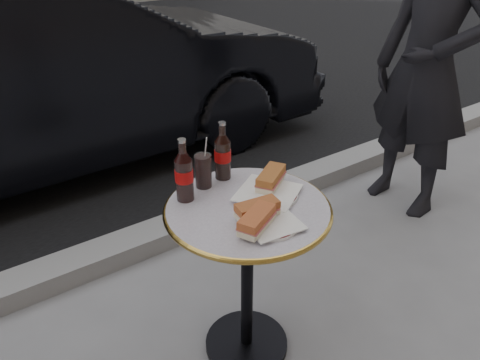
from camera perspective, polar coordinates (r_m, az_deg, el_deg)
ground at (r=2.20m, az=0.79°, el=-19.47°), size 80.00×80.00×0.00m
asphalt_road at (r=6.44m, az=-26.69°, el=11.55°), size 40.00×8.00×0.00m
curb at (r=2.76m, az=-10.25°, el=-6.80°), size 40.00×0.20×0.12m
bistro_table at (r=1.94m, az=0.87°, el=-12.35°), size 0.62×0.62×0.73m
plate_left at (r=1.62m, az=3.75°, el=-5.35°), size 0.24×0.24×0.01m
plate_right at (r=1.78m, az=3.39°, el=-1.74°), size 0.30×0.30×0.01m
sandwich_left_a at (r=1.57m, az=2.05°, el=-5.02°), size 0.18×0.14×0.06m
sandwich_left_b at (r=1.63m, az=2.11°, el=-3.69°), size 0.16×0.09×0.05m
sandwich_right at (r=1.81m, az=3.79°, el=0.13°), size 0.18×0.15×0.06m
cola_bottle_left at (r=1.71m, az=-6.88°, el=1.22°), size 0.09×0.09×0.25m
cola_bottle_right at (r=1.85m, az=-2.14°, el=3.61°), size 0.09×0.09×0.24m
cola_glass at (r=1.81m, az=-4.51°, el=1.13°), size 0.09×0.09×0.14m
parked_car at (r=3.66m, az=-22.79°, el=11.84°), size 1.49×4.18×1.37m
pedestrian at (r=2.97m, az=21.88°, el=12.50°), size 0.47×0.68×1.79m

